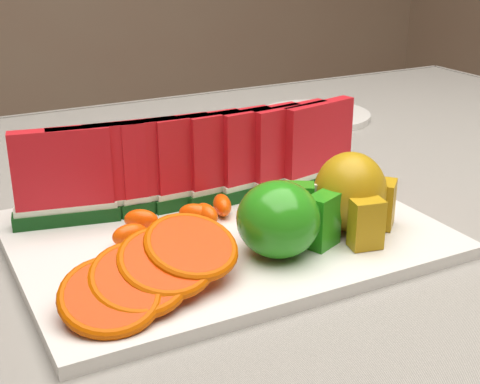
{
  "coord_description": "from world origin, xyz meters",
  "views": [
    {
      "loc": [
        -0.33,
        -0.61,
        1.05
      ],
      "look_at": [
        -0.05,
        -0.08,
        0.81
      ],
      "focal_mm": 50.0,
      "sensor_mm": 36.0,
      "label": 1
    }
  ],
  "objects_px": {
    "apple_cluster": "(284,218)",
    "pear_cluster": "(353,194)",
    "platter": "(224,234)",
    "side_plate": "(315,115)"
  },
  "relations": [
    {
      "from": "pear_cluster",
      "to": "side_plate",
      "type": "relative_size",
      "value": 0.39
    },
    {
      "from": "apple_cluster",
      "to": "platter",
      "type": "bearing_deg",
      "value": 110.52
    },
    {
      "from": "apple_cluster",
      "to": "pear_cluster",
      "type": "height_order",
      "value": "pear_cluster"
    },
    {
      "from": "apple_cluster",
      "to": "side_plate",
      "type": "xyz_separation_m",
      "value": [
        0.31,
        0.41,
        -0.04
      ]
    },
    {
      "from": "platter",
      "to": "apple_cluster",
      "type": "height_order",
      "value": "apple_cluster"
    },
    {
      "from": "pear_cluster",
      "to": "platter",
      "type": "bearing_deg",
      "value": 149.95
    },
    {
      "from": "platter",
      "to": "apple_cluster",
      "type": "relative_size",
      "value": 3.8
    },
    {
      "from": "platter",
      "to": "pear_cluster",
      "type": "relative_size",
      "value": 4.33
    },
    {
      "from": "platter",
      "to": "side_plate",
      "type": "distance_m",
      "value": 0.47
    },
    {
      "from": "apple_cluster",
      "to": "pear_cluster",
      "type": "xyz_separation_m",
      "value": [
        0.08,
        0.01,
        0.01
      ]
    }
  ]
}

